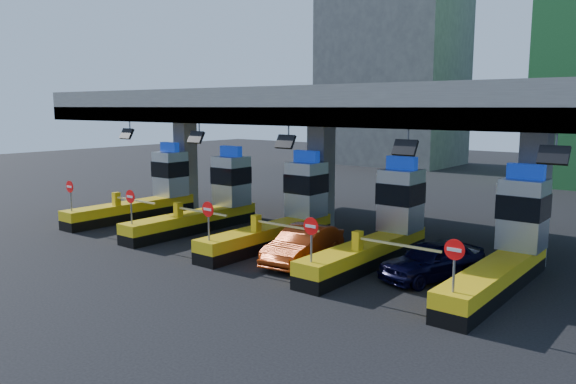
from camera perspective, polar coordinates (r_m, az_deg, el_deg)
The scene contains 10 objects.
ground at distance 25.93m, azimuth -0.54°, elevation -5.21°, with size 120.00×120.00×0.00m, color black.
toll_canopy at distance 27.45m, azimuth 3.27°, elevation 8.47°, with size 28.00×12.09×7.00m.
toll_lane_far_left at distance 32.95m, azimuth -13.84°, elevation 0.00°, with size 4.43×8.00×4.16m.
toll_lane_left at distance 29.18m, azimuth -7.83°, elevation -0.92°, with size 4.43×8.00×4.16m.
toll_lane_center at distance 25.84m, azimuth -0.15°, elevation -2.09°, with size 4.43×8.00×4.16m.
toll_lane_right at distance 23.10m, azimuth 9.58°, elevation -3.50°, with size 4.43×8.00×4.16m.
toll_lane_far_right at distance 21.20m, azimuth 21.51°, elevation -5.10°, with size 4.43×8.00×4.16m.
bg_building_concrete at distance 63.11m, azimuth 10.51°, elevation 11.06°, with size 14.00×10.00×18.00m, color #4C4C49.
van at distance 21.15m, azimuth 14.46°, elevation -6.69°, with size 1.70×4.21×1.44m, color black.
red_car at distance 22.63m, azimuth 1.57°, elevation -5.38°, with size 1.54×4.42×1.46m, color #992E0B.
Camera 1 is at (15.90, -19.51, 6.22)m, focal length 35.00 mm.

